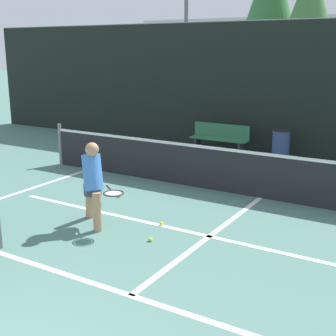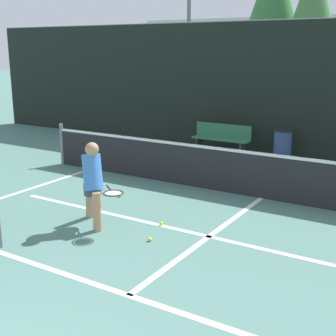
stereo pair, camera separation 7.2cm
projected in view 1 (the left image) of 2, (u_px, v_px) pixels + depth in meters
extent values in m
cube|color=white|center=(131.00, 296.00, 5.78)|extent=(11.00, 0.10, 0.01)
cube|color=white|center=(209.00, 236.00, 7.59)|extent=(8.25, 0.10, 0.01)
cube|color=white|center=(212.00, 235.00, 7.66)|extent=(0.10, 4.55, 0.01)
cube|color=white|center=(20.00, 192.00, 9.93)|extent=(0.10, 5.55, 0.01)
cylinder|color=slate|center=(60.00, 144.00, 12.17)|extent=(0.09, 0.09, 1.07)
cube|color=#232326|center=(262.00, 175.00, 9.43)|extent=(11.00, 0.02, 0.95)
cube|color=white|center=(263.00, 154.00, 9.32)|extent=(11.00, 0.03, 0.06)
cube|color=black|center=(317.00, 92.00, 12.38)|extent=(24.00, 0.06, 3.68)
cylinder|color=slate|center=(323.00, 18.00, 11.91)|extent=(24.00, 0.04, 0.04)
cylinder|color=tan|center=(97.00, 212.00, 7.75)|extent=(0.14, 0.14, 0.67)
cylinder|color=tan|center=(90.00, 198.00, 8.30)|extent=(0.32, 0.29, 0.78)
cylinder|color=#3F474C|center=(93.00, 189.00, 7.96)|extent=(0.30, 0.30, 0.20)
cylinder|color=#3F7ACC|center=(93.00, 173.00, 7.83)|extent=(0.48, 0.44, 0.72)
sphere|color=tan|center=(92.00, 149.00, 7.69)|extent=(0.23, 0.23, 0.23)
cylinder|color=#262628|center=(109.00, 188.00, 7.85)|extent=(0.25, 0.21, 0.03)
torus|color=#262628|center=(113.00, 193.00, 7.57)|extent=(0.48, 0.48, 0.02)
cylinder|color=beige|center=(113.00, 193.00, 7.57)|extent=(0.37, 0.37, 0.01)
sphere|color=#D1E033|center=(161.00, 224.00, 8.06)|extent=(0.07, 0.07, 0.07)
sphere|color=#D1E033|center=(150.00, 239.00, 7.40)|extent=(0.07, 0.07, 0.07)
sphere|color=#D1E033|center=(119.00, 196.00, 9.59)|extent=(0.07, 0.07, 0.07)
cube|color=#33724C|center=(219.00, 139.00, 13.33)|extent=(1.71, 0.36, 0.04)
cube|color=#33724C|center=(222.00, 131.00, 13.42)|extent=(1.71, 0.04, 0.42)
cube|color=#333338|center=(197.00, 144.00, 13.72)|extent=(0.06, 0.32, 0.44)
cube|color=#333338|center=(241.00, 149.00, 13.04)|extent=(0.06, 0.32, 0.44)
cylinder|color=#384C7F|center=(281.00, 146.00, 12.59)|extent=(0.47, 0.47, 0.82)
cylinder|color=black|center=(282.00, 130.00, 12.48)|extent=(0.49, 0.49, 0.04)
cylinder|color=slate|center=(186.00, 26.00, 18.60)|extent=(0.16, 0.16, 7.61)
cylinder|color=brown|center=(304.00, 87.00, 19.91)|extent=(0.28, 0.28, 2.73)
cone|color=#477F42|center=(310.00, 6.00, 19.09)|extent=(2.45, 2.45, 3.82)
cylinder|color=brown|center=(266.00, 80.00, 21.64)|extent=(0.28, 0.28, 3.06)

